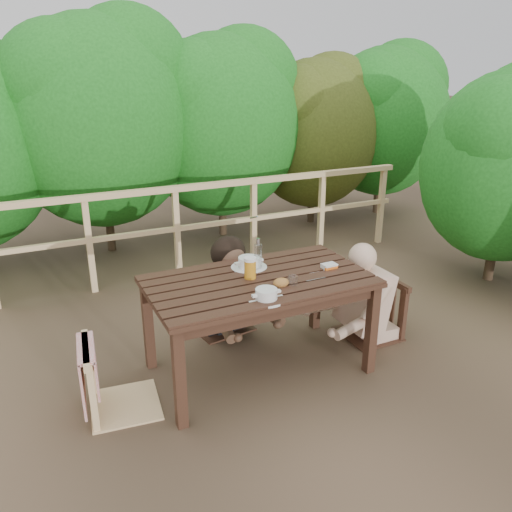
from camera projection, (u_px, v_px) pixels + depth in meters
name	position (u px, v px, depth m)	size (l,w,h in m)	color
ground	(259.00, 368.00, 3.88)	(60.00, 60.00, 0.00)	brown
table	(259.00, 326.00, 3.76)	(1.58, 0.89, 0.73)	#321D13
chair_left	(119.00, 345.00, 3.29)	(0.47, 0.47, 0.95)	#DDB57F
chair_far	(220.00, 278.00, 4.33)	(0.47, 0.47, 0.94)	#321D13
chair_right	(372.00, 285.00, 4.21)	(0.46, 0.46, 0.93)	#321D13
woman	(218.00, 255.00, 4.28)	(0.54, 0.67, 1.34)	black
diner_right	(377.00, 258.00, 4.14)	(0.56, 0.69, 1.39)	#D7AC92
railing	(177.00, 233.00, 5.40)	(5.60, 0.10, 1.01)	#DDB57F
hedge_row	(173.00, 90.00, 6.08)	(6.60, 1.60, 3.80)	#196019
soup_near	(266.00, 295.00, 3.30)	(0.24, 0.24, 0.08)	white
soup_far	(249.00, 263.00, 3.82)	(0.27, 0.27, 0.09)	white
bread_roll	(281.00, 283.00, 3.50)	(0.11, 0.09, 0.07)	#9F6731
beer_glass	(250.00, 269.00, 3.60)	(0.09, 0.09, 0.17)	orange
bottle	(258.00, 254.00, 3.78)	(0.06, 0.06, 0.25)	white
tumbler	(293.00, 281.00, 3.51)	(0.07, 0.07, 0.08)	silver
butter_tub	(329.00, 267.00, 3.81)	(0.11, 0.08, 0.05)	white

